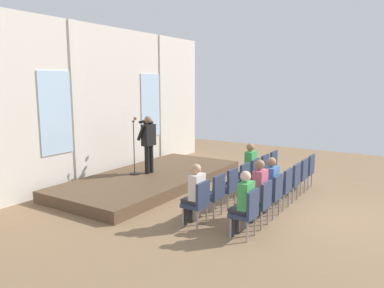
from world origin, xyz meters
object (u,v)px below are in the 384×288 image
object	(u,v)px
mic_stand	(134,163)
audience_r1_c2	(269,184)
chair_r1_c1	(261,201)
chair_r1_c2	(273,193)
chair_r1_c0	(247,210)
chair_r1_c4	(292,180)
chair_r1_c6	(307,169)
chair_r0_c0	(198,201)
audience_r0_c0	(195,191)
audience_r1_c1	(257,189)
audience_r1_c0	(243,200)
chair_r0_c5	(261,169)
audience_r0_c4	(249,166)
chair_r0_c6	(270,165)
chair_r1_c3	(283,186)
chair_r1_c5	(300,174)
chair_r0_c3	(240,179)
chair_r0_c1	(214,193)
chair_r0_c2	(228,186)
speaker	(148,140)
chair_r0_c4	(251,174)

from	to	relation	value
mic_stand	audience_r1_c2	bearing A→B (deg)	-95.32
chair_r1_c1	chair_r1_c2	distance (m)	0.66
chair_r1_c0	chair_r1_c4	size ratio (longest dim) A/B	1.00
mic_stand	chair_r1_c6	xyz separation A→B (m)	(2.26, -4.28, -0.09)
chair_r0_c0	chair_r1_c4	distance (m)	2.86
audience_r0_c0	audience_r1_c1	distance (m)	1.27
audience_r1_c0	audience_r1_c2	bearing A→B (deg)	-0.07
chair_r0_c5	audience_r1_c2	xyz separation A→B (m)	(-1.99, -0.99, 0.20)
audience_r0_c4	chair_r0_c6	world-z (taller)	audience_r0_c4
chair_r1_c2	audience_r1_c2	distance (m)	0.21
audience_r1_c1	chair_r1_c3	xyz separation A→B (m)	(1.32, -0.08, -0.23)
chair_r1_c5	audience_r1_c2	bearing A→B (deg)	177.64
chair_r0_c0	chair_r0_c6	xyz separation A→B (m)	(3.97, 0.00, 0.00)
chair_r0_c3	chair_r1_c6	bearing A→B (deg)	-28.39
chair_r1_c1	chair_r1_c6	world-z (taller)	same
audience_r0_c0	audience_r1_c1	xyz separation A→B (m)	(0.66, -1.08, 0.04)
chair_r0_c1	audience_r1_c1	size ratio (longest dim) A/B	0.68
chair_r0_c2	chair_r0_c5	bearing A→B (deg)	0.00
chair_r1_c2	chair_r0_c1	bearing A→B (deg)	121.66
speaker	chair_r1_c3	distance (m)	4.10
chair_r1_c4	chair_r0_c2	bearing A→B (deg)	140.96
chair_r1_c5	chair_r1_c6	bearing A→B (deg)	0.00
audience_r0_c0	audience_r1_c2	size ratio (longest dim) A/B	0.98
chair_r1_c1	chair_r1_c2	xyz separation A→B (m)	(0.66, 0.00, 0.00)
chair_r0_c5	chair_r0_c6	bearing A→B (deg)	0.00
audience_r1_c1	audience_r1_c2	world-z (taller)	audience_r1_c1
audience_r1_c2	chair_r1_c4	world-z (taller)	audience_r1_c2
audience_r1_c0	chair_r1_c2	distance (m)	1.34
chair_r1_c4	audience_r0_c0	bearing A→B (deg)	156.41
chair_r0_c5	chair_r1_c1	size ratio (longest dim) A/B	1.00
chair_r1_c0	chair_r1_c5	distance (m)	3.31
audience_r0_c0	chair_r0_c2	size ratio (longest dim) A/B	1.37
audience_r0_c0	chair_r1_c3	xyz separation A→B (m)	(1.99, -1.16, -0.18)
mic_stand	chair_r1_c4	world-z (taller)	mic_stand
mic_stand	chair_r0_c4	xyz separation A→B (m)	(0.93, -3.21, -0.09)
chair_r0_c1	chair_r1_c5	xyz separation A→B (m)	(2.65, -1.07, 0.00)
audience_r1_c2	chair_r0_c1	bearing A→B (deg)	123.72
chair_r0_c5	chair_r0_c1	bearing A→B (deg)	180.00
mic_stand	chair_r0_c2	world-z (taller)	mic_stand
audience_r1_c0	chair_r1_c2	xyz separation A→B (m)	(1.32, -0.08, -0.18)
chair_r0_c2	chair_r1_c2	bearing A→B (deg)	-90.00
chair_r1_c0	chair_r1_c3	bearing A→B (deg)	0.00
audience_r0_c0	chair_r1_c3	distance (m)	2.31
chair_r1_c0	audience_r1_c2	xyz separation A→B (m)	(1.32, 0.08, 0.20)
chair_r1_c0	chair_r1_c3	xyz separation A→B (m)	(1.99, 0.00, 0.00)
audience_r1_c2	chair_r1_c1	bearing A→B (deg)	-172.97
chair_r1_c2	audience_r1_c2	world-z (taller)	audience_r1_c2
chair_r1_c4	audience_r1_c1	bearing A→B (deg)	177.74
audience_r0_c4	chair_r1_c1	size ratio (longest dim) A/B	1.42
chair_r0_c1	mic_stand	bearing A→B (deg)	71.82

